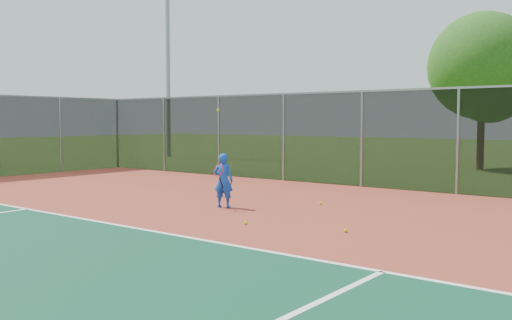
# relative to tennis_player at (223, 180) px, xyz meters

# --- Properties ---
(ground) EXTENTS (120.00, 120.00, 0.00)m
(ground) POSITION_rel_tennis_player_xyz_m (3.59, -6.07, -0.68)
(ground) COLOR #3B631C
(ground) RESTS_ON ground
(court_apron) EXTENTS (30.00, 20.00, 0.02)m
(court_apron) POSITION_rel_tennis_player_xyz_m (3.59, -4.07, -0.67)
(court_apron) COLOR maroon
(court_apron) RESTS_ON ground
(fence_back) EXTENTS (30.00, 0.06, 3.03)m
(fence_back) POSITION_rel_tennis_player_xyz_m (3.59, 5.93, 0.89)
(fence_back) COLOR black
(fence_back) RESTS_ON court_apron
(tennis_player) EXTENTS (0.59, 0.64, 2.37)m
(tennis_player) POSITION_rel_tennis_player_xyz_m (0.00, 0.00, 0.00)
(tennis_player) COLOR blue
(tennis_player) RESTS_ON court_apron
(practice_ball_1) EXTENTS (0.07, 0.07, 0.07)m
(practice_ball_1) POSITION_rel_tennis_player_xyz_m (-2.35, 2.44, -0.62)
(practice_ball_1) COLOR #C4D919
(practice_ball_1) RESTS_ON court_apron
(practice_ball_2) EXTENTS (0.07, 0.07, 0.07)m
(practice_ball_2) POSITION_rel_tennis_player_xyz_m (1.60, 1.84, -0.62)
(practice_ball_2) COLOR #C4D919
(practice_ball_2) RESTS_ON court_apron
(practice_ball_3) EXTENTS (0.07, 0.07, 0.07)m
(practice_ball_3) POSITION_rel_tennis_player_xyz_m (1.85, -1.44, -0.62)
(practice_ball_3) COLOR #C4D919
(practice_ball_3) RESTS_ON court_apron
(practice_ball_5) EXTENTS (0.07, 0.07, 0.07)m
(practice_ball_5) POSITION_rel_tennis_player_xyz_m (3.82, -0.91, -0.62)
(practice_ball_5) COLOR #C4D919
(practice_ball_5) RESTS_ON court_apron
(floodlight_nw) EXTENTS (0.90, 0.40, 11.87)m
(floodlight_nw) POSITION_rel_tennis_player_xyz_m (-15.31, 12.72, 6.03)
(floodlight_nw) COLOR gray
(floodlight_nw) RESTS_ON ground
(tree_back_left) EXTENTS (4.55, 4.55, 6.68)m
(tree_back_left) POSITION_rel_tennis_player_xyz_m (1.68, 14.83, 3.51)
(tree_back_left) COLOR #3D2516
(tree_back_left) RESTS_ON ground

